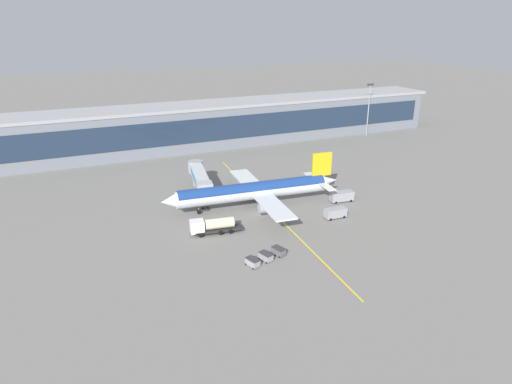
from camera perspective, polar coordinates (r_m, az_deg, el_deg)
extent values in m
plane|color=slate|center=(102.13, 0.56, -2.88)|extent=(700.00, 700.00, 0.00)
cube|color=yellow|center=(105.13, 1.77, -2.17)|extent=(6.70, 79.77, 0.01)
cube|color=slate|center=(157.32, -9.79, 8.00)|extent=(199.65, 17.69, 14.06)
cube|color=#1E2D42|center=(148.78, -8.89, 7.60)|extent=(193.66, 0.16, 7.87)
cube|color=#99999E|center=(155.88, -9.96, 10.70)|extent=(203.65, 18.05, 1.00)
cylinder|color=silver|center=(104.81, -0.37, 0.09)|extent=(36.69, 7.44, 3.91)
cylinder|color=navy|center=(104.68, -0.37, 0.27)|extent=(35.95, 7.21, 3.75)
cone|color=silver|center=(100.72, -11.00, -1.19)|extent=(4.25, 4.07, 3.71)
cone|color=silver|center=(112.18, 9.26, 1.43)|extent=(4.99, 3.76, 3.32)
cube|color=gold|center=(109.86, 8.44, 3.53)|extent=(5.09, 0.85, 5.86)
cube|color=silver|center=(107.72, 9.03, 0.73)|extent=(2.60, 6.42, 0.24)
cube|color=silver|center=(114.27, 7.22, 2.01)|extent=(2.60, 6.42, 0.24)
cube|color=silver|center=(96.99, 2.29, -1.87)|extent=(6.27, 15.72, 0.40)
cube|color=silver|center=(113.94, -1.20, 1.65)|extent=(6.27, 15.72, 0.40)
cylinder|color=#939399|center=(99.57, 1.17, -2.10)|extent=(3.20, 2.43, 2.15)
cylinder|color=#939399|center=(111.64, -1.25, 0.49)|extent=(3.20, 2.43, 2.15)
cylinder|color=black|center=(102.98, -7.31, -2.55)|extent=(1.03, 0.50, 1.00)
cylinder|color=slate|center=(102.59, -7.34, -2.04)|extent=(0.20, 0.20, 2.00)
cylinder|color=black|center=(105.21, 1.07, -1.86)|extent=(1.03, 0.50, 1.00)
cylinder|color=slate|center=(104.83, 1.07, -1.35)|extent=(0.20, 0.20, 2.00)
cylinder|color=black|center=(108.27, 0.44, -1.18)|extent=(1.03, 0.50, 1.00)
cylinder|color=slate|center=(107.90, 0.44, -0.69)|extent=(0.20, 0.20, 2.00)
cube|color=#B2B7BC|center=(111.65, -7.22, 1.94)|extent=(6.08, 17.76, 2.80)
cube|color=#2D84C6|center=(111.65, -7.20, 1.94)|extent=(5.70, 15.03, 1.54)
cube|color=#9EA3A8|center=(103.45, -6.59, 0.43)|extent=(4.11, 3.79, 2.94)
cylinder|color=#4C4C51|center=(104.64, -6.52, -1.28)|extent=(0.70, 0.70, 3.85)
cube|color=#262628|center=(105.32, -6.48, -2.18)|extent=(2.09, 2.09, 0.30)
cylinder|color=gray|center=(119.92, -7.77, 3.24)|extent=(3.90, 3.90, 3.08)
cylinder|color=gray|center=(120.95, -7.69, 1.74)|extent=(1.80, 1.80, 3.85)
cube|color=#232326|center=(93.49, -4.85, -4.79)|extent=(10.26, 3.92, 0.50)
cube|color=silver|center=(92.31, -7.56, -4.39)|extent=(3.13, 2.88, 2.50)
cube|color=black|center=(91.95, -8.35, -4.19)|extent=(0.49, 2.30, 1.12)
cylinder|color=beige|center=(92.96, -4.71, -4.02)|extent=(6.26, 3.05, 2.20)
cylinder|color=black|center=(91.96, -7.05, -5.50)|extent=(1.04, 0.49, 1.00)
cylinder|color=black|center=(94.08, -7.29, -4.89)|extent=(1.04, 0.49, 1.00)
cylinder|color=black|center=(92.60, -4.52, -5.21)|extent=(1.04, 0.49, 1.00)
cylinder|color=black|center=(94.70, -4.82, -4.60)|extent=(1.04, 0.49, 1.00)
cylinder|color=black|center=(92.99, -3.25, -5.06)|extent=(1.04, 0.49, 1.00)
cylinder|color=black|center=(95.08, -3.57, -4.46)|extent=(1.04, 0.49, 1.00)
cube|color=gray|center=(101.40, 10.13, -2.60)|extent=(5.06, 2.26, 2.00)
cube|color=black|center=(100.63, 9.54, -2.53)|extent=(1.81, 1.94, 0.60)
cylinder|color=black|center=(100.20, 9.54, -3.48)|extent=(0.61, 0.27, 0.60)
cylinder|color=black|center=(101.65, 8.98, -3.08)|extent=(0.61, 0.27, 0.60)
cylinder|color=black|center=(101.99, 11.21, -3.15)|extent=(0.61, 0.27, 0.60)
cylinder|color=black|center=(103.42, 10.64, -2.77)|extent=(0.61, 0.27, 0.60)
cube|color=gray|center=(111.02, 10.93, -0.51)|extent=(6.03, 2.98, 2.20)
cube|color=black|center=(111.56, 11.60, -0.24)|extent=(2.26, 2.30, 0.66)
cylinder|color=black|center=(113.20, 11.56, -0.73)|extent=(0.63, 0.32, 0.60)
cylinder|color=black|center=(111.53, 12.06, -1.10)|extent=(0.63, 0.32, 0.60)
cylinder|color=black|center=(111.36, 9.72, -0.97)|extent=(0.63, 0.32, 0.60)
cylinder|color=black|center=(109.66, 10.21, -1.35)|extent=(0.63, 0.32, 0.60)
cube|color=gray|center=(81.00, -0.44, -9.01)|extent=(2.17, 2.92, 1.10)
cube|color=#333338|center=(80.66, -0.44, -8.58)|extent=(2.21, 2.97, 0.10)
cylinder|color=black|center=(81.55, -1.32, -9.24)|extent=(0.22, 0.38, 0.36)
cylinder|color=black|center=(82.38, -0.51, -8.90)|extent=(0.22, 0.38, 0.36)
cylinder|color=black|center=(80.17, -0.36, -9.80)|extent=(0.22, 0.38, 0.36)
cylinder|color=black|center=(81.02, 0.46, -9.45)|extent=(0.22, 0.38, 0.36)
cube|color=gray|center=(82.84, 1.27, -8.29)|extent=(2.17, 2.92, 1.10)
cube|color=#333338|center=(82.50, 1.27, -7.86)|extent=(2.21, 2.97, 0.10)
cylinder|color=black|center=(83.35, 0.39, -8.52)|extent=(0.22, 0.38, 0.36)
cylinder|color=black|center=(84.22, 1.17, -8.19)|extent=(0.22, 0.38, 0.36)
cylinder|color=black|center=(82.00, 1.36, -9.06)|extent=(0.22, 0.38, 0.36)
cylinder|color=black|center=(82.88, 2.14, -8.72)|extent=(0.22, 0.38, 0.36)
cube|color=#595B60|center=(84.76, 2.89, -7.59)|extent=(2.17, 2.92, 1.10)
cube|color=#333338|center=(84.43, 2.90, -7.18)|extent=(2.21, 2.97, 0.10)
cylinder|color=black|center=(85.23, 2.03, -7.83)|extent=(0.22, 0.38, 0.36)
cylinder|color=black|center=(86.14, 2.77, -7.51)|extent=(0.22, 0.38, 0.36)
cylinder|color=black|center=(83.91, 3.00, -8.34)|extent=(0.22, 0.38, 0.36)
cylinder|color=black|center=(84.83, 3.74, -8.01)|extent=(0.22, 0.38, 0.36)
cylinder|color=gray|center=(177.99, 14.20, 9.99)|extent=(0.44, 0.44, 19.24)
cube|color=#333338|center=(176.50, 14.49, 13.18)|extent=(2.80, 0.50, 0.80)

